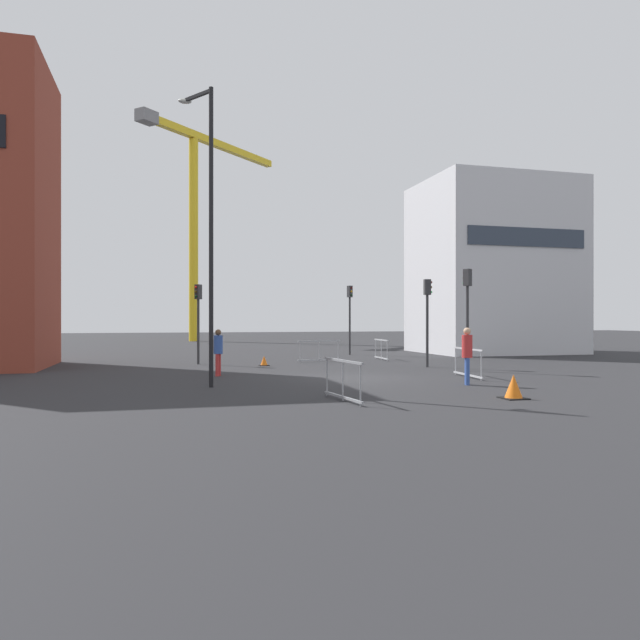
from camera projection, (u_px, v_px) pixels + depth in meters
ground at (353, 378)px, 21.77m from camera, size 160.00×160.00×0.00m
office_block at (493, 268)px, 38.72m from camera, size 9.25×7.55×10.99m
construction_crane at (198, 197)px, 59.26m from camera, size 14.78×14.66×20.88m
streetlamp_tall at (208, 217)px, 18.86m from camera, size 1.05×1.29×9.44m
traffic_light_corner at (427, 308)px, 26.70m from camera, size 0.38×0.27×3.93m
traffic_light_median at (198, 310)px, 28.43m from camera, size 0.37×0.37×3.80m
traffic_light_far at (350, 309)px, 36.16m from camera, size 0.31×0.39×4.18m
traffic_light_island at (467, 303)px, 24.64m from camera, size 0.34×0.39×4.22m
pedestrian_walking at (218, 349)px, 22.50m from camera, size 0.34×0.34×1.76m
pedestrian_waiting at (467, 351)px, 19.44m from camera, size 0.34×0.34×1.87m
safety_barrier_mid_span at (468, 362)px, 21.90m from camera, size 0.28×2.51×1.08m
safety_barrier_left_run at (381, 349)px, 31.58m from camera, size 0.20×2.30×1.08m
safety_barrier_right_run at (319, 351)px, 30.09m from camera, size 2.29×0.34×1.08m
safety_barrier_rear at (343, 379)px, 15.60m from camera, size 0.35×2.34×1.08m
traffic_cone_on_verge at (264, 361)px, 27.53m from camera, size 0.45×0.45×0.46m
traffic_cone_striped at (514, 387)px, 16.04m from camera, size 0.64×0.64×0.65m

